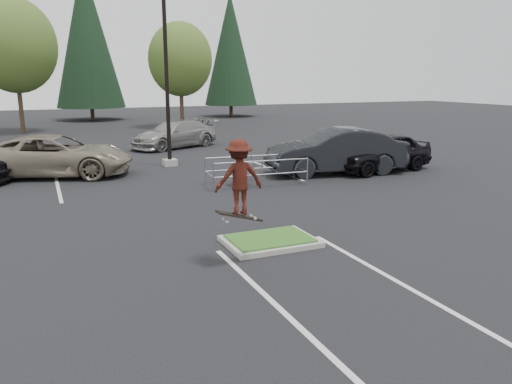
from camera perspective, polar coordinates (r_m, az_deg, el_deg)
name	(u,v)px	position (r m, az deg, el deg)	size (l,w,h in m)	color
ground	(270,244)	(12.36, 1.59, -5.93)	(120.00, 120.00, 0.00)	black
grass_median	(270,241)	(12.33, 1.60, -5.59)	(2.20, 1.60, 0.16)	#9B9790
stall_lines	(160,197)	(17.46, -10.93, -0.52)	(22.62, 17.60, 0.01)	silver
light_pole	(166,65)	(23.24, -10.23, 14.12)	(0.70, 0.60, 10.12)	#9B9790
decid_b	(15,49)	(41.17, -25.87, 14.53)	(5.89, 5.89, 9.64)	#38281C
decid_c	(180,62)	(41.90, -8.67, 14.51)	(5.12, 5.12, 8.38)	#38281C
conif_b	(87,36)	(51.47, -18.77, 16.57)	(6.38, 6.38, 14.50)	#38281C
conif_c	(230,49)	(53.63, -2.94, 15.96)	(5.50, 5.50, 12.50)	#38281C
cart_corral	(246,168)	(18.86, -1.18, 2.75)	(3.82, 1.64, 1.06)	gray
skateboarder	(239,178)	(10.50, -1.95, 1.64)	(1.06, 0.63, 1.82)	black
car_l_tan	(53,156)	(22.30, -22.14, 3.88)	(2.83, 6.13, 1.70)	gray
car_r_charc	(336,151)	(21.47, 9.08, 4.64)	(2.03, 5.83, 1.92)	black
car_r_black	(381,152)	(22.48, 14.13, 4.46)	(1.97, 4.90, 1.67)	black
car_far_silver	(176,134)	(29.69, -9.14, 6.57)	(2.21, 5.44, 1.58)	gray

